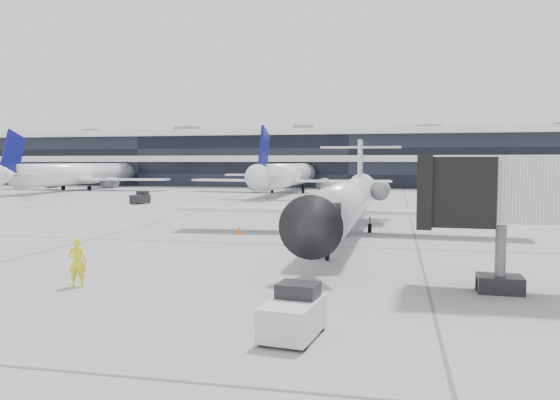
# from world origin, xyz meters

# --- Properties ---
(ground) EXTENTS (220.00, 220.00, 0.00)m
(ground) POSITION_xyz_m (0.00, 0.00, 0.00)
(ground) COLOR gray
(ground) RESTS_ON ground
(terminal) EXTENTS (170.00, 22.00, 10.00)m
(terminal) POSITION_xyz_m (0.00, 82.00, 5.00)
(terminal) COLOR black
(terminal) RESTS_ON ground
(bg_jet_left) EXTENTS (32.00, 40.00, 9.60)m
(bg_jet_left) POSITION_xyz_m (-45.00, 55.00, 0.00)
(bg_jet_left) COLOR white
(bg_jet_left) RESTS_ON ground
(bg_jet_center) EXTENTS (32.00, 40.00, 9.60)m
(bg_jet_center) POSITION_xyz_m (-8.00, 55.00, 0.00)
(bg_jet_center) COLOR white
(bg_jet_center) RESTS_ON ground
(bg_jet_right) EXTENTS (32.00, 40.00, 9.60)m
(bg_jet_right) POSITION_xyz_m (32.00, 55.00, 0.00)
(bg_jet_right) COLOR white
(bg_jet_right) RESTS_ON ground
(regional_jet) EXTENTS (23.64, 29.38, 6.80)m
(regional_jet) POSITION_xyz_m (5.53, 5.76, 2.32)
(regional_jet) COLOR silver
(regional_jet) RESTS_ON ground
(ramp_worker) EXTENTS (0.79, 0.62, 1.92)m
(ramp_worker) POSITION_xyz_m (-3.40, -12.12, 0.96)
(ramp_worker) COLOR yellow
(ramp_worker) RESTS_ON ground
(baggage_tug) EXTENTS (1.63, 2.42, 1.44)m
(baggage_tug) POSITION_xyz_m (6.01, -16.44, 0.65)
(baggage_tug) COLOR silver
(baggage_tug) RESTS_ON ground
(traffic_cone) EXTENTS (0.43, 0.43, 0.63)m
(traffic_cone) POSITION_xyz_m (-1.55, 4.00, 0.30)
(traffic_cone) COLOR orange
(traffic_cone) RESTS_ON ground
(far_tug) EXTENTS (1.70, 2.49, 1.47)m
(far_tug) POSITION_xyz_m (-20.45, 27.61, 0.66)
(far_tug) COLOR black
(far_tug) RESTS_ON ground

